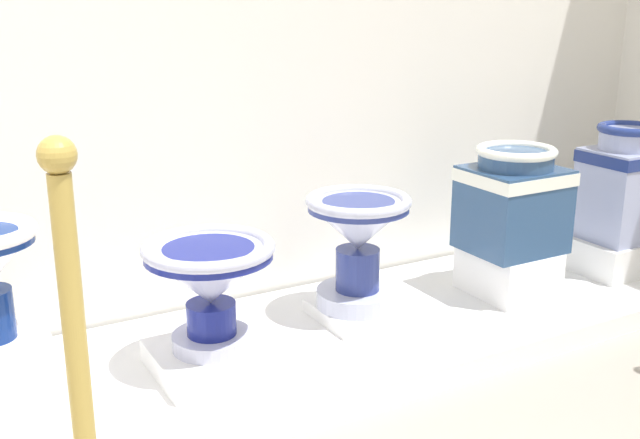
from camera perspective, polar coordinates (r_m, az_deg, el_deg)
The scene contains 9 objects.
display_platform at distance 2.80m, azimuth -1.99°, elevation -9.64°, with size 3.83×0.89×0.09m, color white.
plinth_block_central_ornate at distance 2.58m, azimuth -7.96°, elevation -10.18°, with size 0.39×0.36×0.08m, color white.
antique_toilet_central_ornate at distance 2.47m, azimuth -8.23°, elevation -4.18°, with size 0.42×0.42×0.36m.
plinth_block_leftmost at distance 2.95m, azimuth 2.77°, elevation -6.83°, with size 0.30×0.32×0.05m, color white.
antique_toilet_leftmost at distance 2.84m, azimuth 2.85°, elevation -1.06°, with size 0.39×0.39×0.43m.
plinth_block_squat_floral at distance 3.25m, azimuth 13.81°, elevation -3.73°, with size 0.30×0.33×0.19m, color white.
antique_toilet_squat_floral at distance 3.16m, azimuth 14.19°, elevation 1.68°, with size 0.37×0.33×0.43m.
plinth_block_slender_white at distance 3.68m, azimuth 21.14°, elevation -2.36°, with size 0.39×0.31×0.15m, color white.
antique_toilet_slender_white at distance 3.59m, azimuth 21.68°, elevation 2.68°, with size 0.33×0.29×0.51m.
Camera 1 is at (0.98, -0.27, 1.27)m, focal length 42.97 mm.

